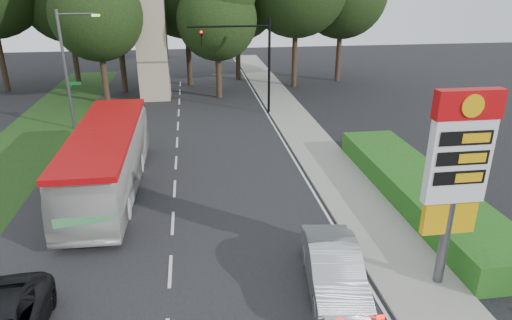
{
  "coord_description": "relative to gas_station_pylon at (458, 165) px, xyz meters",
  "views": [
    {
      "loc": [
        1.12,
        -10.08,
        9.87
      ],
      "look_at": [
        3.83,
        8.87,
        2.2
      ],
      "focal_mm": 32.0,
      "sensor_mm": 36.0,
      "label": 1
    }
  ],
  "objects": [
    {
      "name": "monument",
      "position": [
        -11.2,
        28.01,
        0.66
      ],
      "size": [
        3.0,
        3.0,
        10.05
      ],
      "color": "tan",
      "rests_on": "ground"
    },
    {
      "name": "grass_verge_left",
      "position": [
        -18.7,
        16.01,
        -4.44
      ],
      "size": [
        5.0,
        50.0,
        0.02
      ],
      "primitive_type": "cube",
      "color": "#193814",
      "rests_on": "ground"
    },
    {
      "name": "transit_bus",
      "position": [
        -12.31,
        9.25,
        -2.84
      ],
      "size": [
        2.93,
        11.58,
        3.21
      ],
      "primitive_type": "imported",
      "rotation": [
        0.0,
        0.0,
        -0.02
      ],
      "color": "silver",
      "rests_on": "ground"
    },
    {
      "name": "gas_station_pylon",
      "position": [
        0.0,
        0.0,
        0.0
      ],
      "size": [
        2.1,
        0.45,
        6.85
      ],
      "color": "#59595E",
      "rests_on": "ground"
    },
    {
      "name": "road_surface",
      "position": [
        -9.2,
        10.01,
        -4.44
      ],
      "size": [
        14.0,
        80.0,
        0.02
      ],
      "primitive_type": "cube",
      "color": "black",
      "rests_on": "ground"
    },
    {
      "name": "hedge",
      "position": [
        2.3,
        6.01,
        -3.85
      ],
      "size": [
        3.0,
        14.0,
        1.2
      ],
      "primitive_type": "cube",
      "color": "#1B5516",
      "rests_on": "ground"
    },
    {
      "name": "sidewalk_right",
      "position": [
        -0.7,
        10.01,
        -4.39
      ],
      "size": [
        3.0,
        80.0,
        0.12
      ],
      "primitive_type": "cube",
      "color": "gray",
      "rests_on": "ground"
    },
    {
      "name": "traffic_signal_mast",
      "position": [
        -3.52,
        22.0,
        0.22
      ],
      "size": [
        6.1,
        0.35,
        7.2
      ],
      "color": "black",
      "rests_on": "ground"
    },
    {
      "name": "tree_monument_right",
      "position": [
        -5.7,
        27.51,
        3.56
      ],
      "size": [
        6.72,
        6.72,
        13.2
      ],
      "color": "#2D2116",
      "rests_on": "ground"
    },
    {
      "name": "sedan_silver",
      "position": [
        -3.7,
        0.19,
        -3.64
      ],
      "size": [
        2.31,
        5.08,
        1.62
      ],
      "primitive_type": "imported",
      "rotation": [
        0.0,
        0.0,
        -0.13
      ],
      "color": "#ADAFB5",
      "rests_on": "ground"
    },
    {
      "name": "streetlight_signs",
      "position": [
        -16.19,
        20.01,
        -0.01
      ],
      "size": [
        2.75,
        0.98,
        8.0
      ],
      "color": "#59595E",
      "rests_on": "ground"
    }
  ]
}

